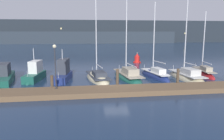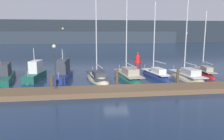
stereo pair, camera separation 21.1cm
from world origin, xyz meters
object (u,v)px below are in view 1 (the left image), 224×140
object	(u,v)px
motorboat_berth_3	(63,76)
channel_buoy	(137,59)
dock_lamppost	(55,59)
sailboat_berth_8	(203,74)
motorboat_berth_2	(35,77)
sailboat_berth_5	(128,77)
sailboat_berth_7	(186,78)
sailboat_berth_4	(98,78)
motorboat_berth_1	(1,79)
sailboat_berth_6	(155,76)

from	to	relation	value
motorboat_berth_3	channel_buoy	bearing A→B (deg)	47.83
channel_buoy	dock_lamppost	bearing A→B (deg)	-123.09
sailboat_berth_8	dock_lamppost	size ratio (longest dim) A/B	2.21
motorboat_berth_3	dock_lamppost	distance (m)	6.13
motorboat_berth_2	sailboat_berth_5	world-z (taller)	sailboat_berth_5
motorboat_berth_3	sailboat_berth_7	xyz separation A→B (m)	(14.38, -1.27, -0.33)
sailboat_berth_4	sailboat_berth_7	distance (m)	10.48
motorboat_berth_1	dock_lamppost	world-z (taller)	dock_lamppost
sailboat_berth_4	sailboat_berth_7	world-z (taller)	sailboat_berth_7
sailboat_berth_7	channel_buoy	distance (m)	14.93
sailboat_berth_5	sailboat_berth_7	world-z (taller)	sailboat_berth_7
channel_buoy	motorboat_berth_1	bearing A→B (deg)	-145.22
motorboat_berth_1	sailboat_berth_8	bearing A→B (deg)	0.90
sailboat_berth_5	sailboat_berth_8	world-z (taller)	sailboat_berth_5
channel_buoy	sailboat_berth_8	bearing A→B (deg)	-67.02
sailboat_berth_8	motorboat_berth_1	bearing A→B (deg)	-179.10
sailboat_berth_5	sailboat_berth_6	xyz separation A→B (m)	(3.47, 0.16, -0.02)
sailboat_berth_6	dock_lamppost	size ratio (longest dim) A/B	2.49
motorboat_berth_3	sailboat_berth_7	world-z (taller)	sailboat_berth_7
sailboat_berth_6	motorboat_berth_1	bearing A→B (deg)	-179.82
motorboat_berth_2	dock_lamppost	world-z (taller)	dock_lamppost
sailboat_berth_7	sailboat_berth_8	xyz separation A→B (m)	(3.29, 1.90, 0.02)
sailboat_berth_8	sailboat_berth_5	bearing A→B (deg)	-177.22
sailboat_berth_6	sailboat_berth_7	size ratio (longest dim) A/B	0.83
motorboat_berth_2	channel_buoy	distance (m)	20.17
motorboat_berth_1	sailboat_berth_6	distance (m)	17.93
motorboat_berth_3	dock_lamppost	xyz separation A→B (m)	(-0.18, -5.53, 2.63)
motorboat_berth_1	channel_buoy	size ratio (longest dim) A/B	4.22
sailboat_berth_7	dock_lamppost	bearing A→B (deg)	-163.70
sailboat_berth_8	dock_lamppost	world-z (taller)	sailboat_berth_8
sailboat_berth_4	sailboat_berth_7	size ratio (longest dim) A/B	0.85
motorboat_berth_1	sailboat_berth_5	distance (m)	14.47
motorboat_berth_2	sailboat_berth_4	bearing A→B (deg)	-3.15
sailboat_berth_5	sailboat_berth_7	distance (m)	6.92
sailboat_berth_8	channel_buoy	distance (m)	13.98
sailboat_berth_7	sailboat_berth_5	bearing A→B (deg)	168.23
motorboat_berth_1	sailboat_berth_8	xyz separation A→B (m)	(24.53, 0.39, -0.19)
motorboat_berth_2	motorboat_berth_3	xyz separation A→B (m)	(3.22, -0.52, 0.08)
motorboat_berth_1	sailboat_berth_6	bearing A→B (deg)	0.18
sailboat_berth_4	sailboat_berth_6	distance (m)	7.08
sailboat_berth_6	sailboat_berth_4	bearing A→B (deg)	-178.59
sailboat_berth_6	sailboat_berth_7	xyz separation A→B (m)	(3.31, -1.57, 0.01)
motorboat_berth_2	sailboat_berth_7	world-z (taller)	sailboat_berth_7
motorboat_berth_2	sailboat_berth_5	xyz separation A→B (m)	(10.83, -0.38, -0.24)
sailboat_berth_8	sailboat_berth_7	bearing A→B (deg)	-149.99
motorboat_berth_3	channel_buoy	xyz separation A→B (m)	(12.22, 13.49, 0.22)
sailboat_berth_6	sailboat_berth_8	bearing A→B (deg)	2.87
motorboat_berth_2	channel_buoy	size ratio (longest dim) A/B	2.72
sailboat_berth_6	motorboat_berth_3	bearing A→B (deg)	-178.46
channel_buoy	sailboat_berth_6	bearing A→B (deg)	-94.95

